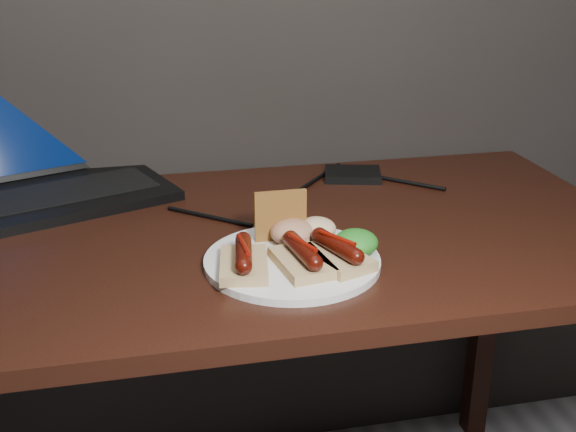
{
  "coord_description": "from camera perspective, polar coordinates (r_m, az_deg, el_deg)",
  "views": [
    {
      "loc": [
        -0.16,
        0.25,
        1.24
      ],
      "look_at": [
        0.06,
        1.27,
        0.82
      ],
      "focal_mm": 45.0,
      "sensor_mm": 36.0,
      "label": 1
    }
  ],
  "objects": [
    {
      "name": "bread_sausage_center",
      "position": [
        1.08,
        1.14,
        -3.28
      ],
      "size": [
        0.09,
        0.12,
        0.04
      ],
      "color": "#CEB979",
      "rests_on": "plate"
    },
    {
      "name": "laptop",
      "position": [
        1.49,
        -17.59,
        3.91
      ],
      "size": [
        0.45,
        0.44,
        0.25
      ],
      "color": "black",
      "rests_on": "desk"
    },
    {
      "name": "desk_cables",
      "position": [
        1.37,
        -4.89,
        1.1
      ],
      "size": [
        0.9,
        0.35,
        0.01
      ],
      "color": "black",
      "rests_on": "desk"
    },
    {
      "name": "hard_drive",
      "position": [
        1.51,
        5.13,
        3.29
      ],
      "size": [
        0.13,
        0.11,
        0.02
      ],
      "primitive_type": "cube",
      "rotation": [
        0.0,
        0.0,
        -0.26
      ],
      "color": "black",
      "rests_on": "desk"
    },
    {
      "name": "bread_sausage_left",
      "position": [
        1.07,
        -3.52,
        -3.45
      ],
      "size": [
        0.09,
        0.12,
        0.04
      ],
      "color": "#CEB979",
      "rests_on": "plate"
    },
    {
      "name": "salsa_mound",
      "position": [
        1.16,
        0.36,
        -1.29
      ],
      "size": [
        0.07,
        0.07,
        0.04
      ],
      "primitive_type": "ellipsoid",
      "color": "maroon",
      "rests_on": "plate"
    },
    {
      "name": "bread_sausage_right",
      "position": [
        1.1,
        3.89,
        -2.9
      ],
      "size": [
        0.11,
        0.13,
        0.04
      ],
      "color": "#CEB979",
      "rests_on": "plate"
    },
    {
      "name": "salad_greens",
      "position": [
        1.13,
        5.38,
        -2.09
      ],
      "size": [
        0.07,
        0.07,
        0.04
      ],
      "primitive_type": "ellipsoid",
      "color": "#1E5B12",
      "rests_on": "plate"
    },
    {
      "name": "plate",
      "position": [
        1.12,
        0.33,
        -3.6
      ],
      "size": [
        0.34,
        0.34,
        0.01
      ],
      "primitive_type": "cylinder",
      "rotation": [
        0.0,
        0.0,
        0.3
      ],
      "color": "silver",
      "rests_on": "desk"
    },
    {
      "name": "desk",
      "position": [
        1.28,
        -3.71,
        -5.05
      ],
      "size": [
        1.4,
        0.7,
        0.75
      ],
      "color": "black",
      "rests_on": "ground"
    },
    {
      "name": "crispbread",
      "position": [
        1.17,
        -0.59,
        0.03
      ],
      "size": [
        0.09,
        0.01,
        0.08
      ],
      "primitive_type": "cube",
      "color": "#A8662E",
      "rests_on": "plate"
    },
    {
      "name": "coleslaw_mound",
      "position": [
        1.18,
        2.28,
        -1.0
      ],
      "size": [
        0.06,
        0.06,
        0.04
      ],
      "primitive_type": "ellipsoid",
      "color": "beige",
      "rests_on": "plate"
    }
  ]
}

